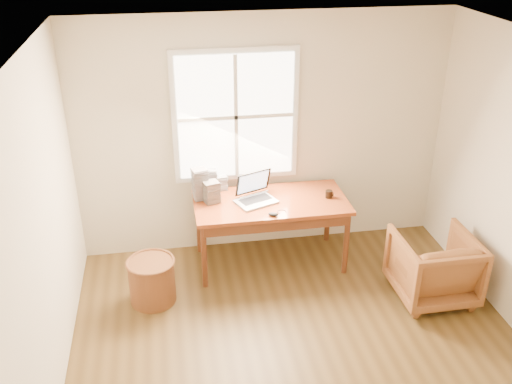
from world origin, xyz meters
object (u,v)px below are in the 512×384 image
(coffee_mug, at_px, (329,194))
(cd_stack_a, at_px, (211,180))
(armchair, at_px, (434,266))
(wicker_stool, at_px, (152,281))
(desk, at_px, (271,202))
(laptop, at_px, (256,189))

(coffee_mug, bearing_deg, cd_stack_a, 174.73)
(armchair, distance_m, cd_stack_a, 2.44)
(wicker_stool, xyz_separation_m, coffee_mug, (1.88, 0.46, 0.57))
(desk, height_order, coffee_mug, coffee_mug)
(armchair, bearing_deg, wicker_stool, -8.46)
(laptop, distance_m, cd_stack_a, 0.56)
(desk, relative_size, wicker_stool, 3.58)
(armchair, bearing_deg, cd_stack_a, -31.04)
(laptop, relative_size, cd_stack_a, 1.68)
(desk, distance_m, coffee_mug, 0.62)
(cd_stack_a, bearing_deg, laptop, -39.49)
(laptop, xyz_separation_m, cd_stack_a, (-0.43, 0.35, -0.03))
(wicker_stool, bearing_deg, cd_stack_a, 50.59)
(armchair, distance_m, wicker_stool, 2.76)
(desk, relative_size, laptop, 3.79)
(desk, bearing_deg, wicker_stool, -158.93)
(armchair, bearing_deg, desk, -31.31)
(desk, xyz_separation_m, cd_stack_a, (-0.59, 0.34, 0.15))
(armchair, relative_size, cd_stack_a, 3.01)
(laptop, relative_size, coffee_mug, 5.18)
(coffee_mug, bearing_deg, wicker_stool, -154.52)
(desk, relative_size, cd_stack_a, 6.38)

